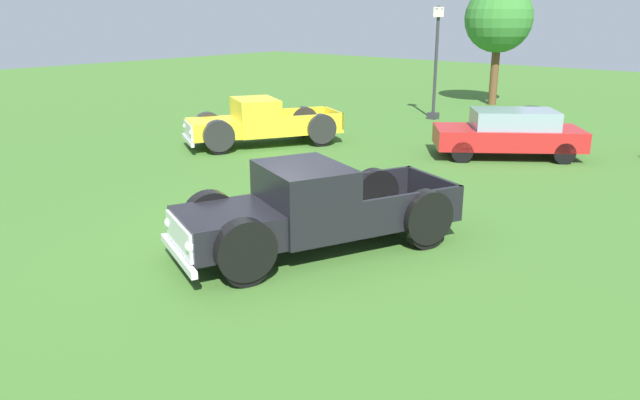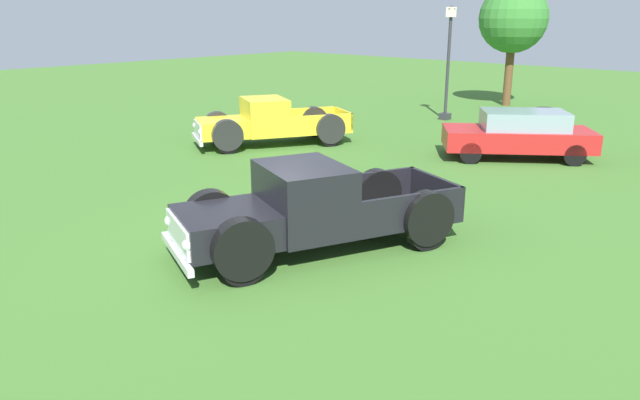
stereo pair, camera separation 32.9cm
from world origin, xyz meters
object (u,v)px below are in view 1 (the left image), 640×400
oak_tree_east (499,19)px  pickup_truck_behind_left (254,123)px  trash_can (531,121)px  pickup_truck_foreground (301,212)px  lamp_post_near (436,61)px  sedan_distant_a (509,133)px

oak_tree_east → pickup_truck_behind_left: bearing=-97.0°
trash_can → oak_tree_east: 7.83m
pickup_truck_behind_left → oak_tree_east: 13.69m
pickup_truck_foreground → lamp_post_near: 14.86m
trash_can → oak_tree_east: oak_tree_east is taller
pickup_truck_foreground → sedan_distant_a: 9.35m
pickup_truck_foreground → sedan_distant_a: size_ratio=1.25×
lamp_post_near → pickup_truck_foreground: bearing=-68.0°
pickup_truck_foreground → lamp_post_near: (-5.54, 13.71, 1.50)m
lamp_post_near → trash_can: lamp_post_near is taller
pickup_truck_foreground → oak_tree_east: 19.89m
pickup_truck_foreground → trash_can: bearing=95.8°
pickup_truck_behind_left → oak_tree_east: oak_tree_east is taller
pickup_truck_behind_left → oak_tree_east: bearing=83.0°
pickup_truck_foreground → trash_can: 13.19m
pickup_truck_foreground → oak_tree_east: size_ratio=1.03×
pickup_truck_behind_left → trash_can: size_ratio=5.33×
pickup_truck_foreground → pickup_truck_behind_left: pickup_truck_foreground is taller
pickup_truck_behind_left → trash_can: bearing=52.2°
pickup_truck_foreground → lamp_post_near: size_ratio=1.26×
trash_can → oak_tree_east: (-4.20, 5.74, 3.26)m
pickup_truck_foreground → oak_tree_east: bearing=106.4°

